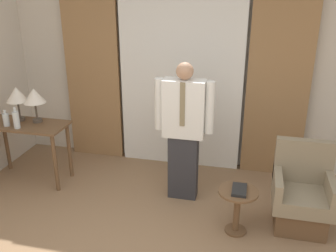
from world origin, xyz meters
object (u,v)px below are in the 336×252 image
(desk, at_px, (27,134))
(bottle_by_lamp, at_px, (6,119))
(side_table, at_px, (237,204))
(book, at_px, (239,190))
(table_lamp_left, at_px, (17,95))
(person, at_px, (184,128))
(table_lamp_right, at_px, (34,97))
(armchair, at_px, (301,197))
(bottle_near_edge, at_px, (16,119))

(desk, bearing_deg, bottle_by_lamp, -146.39)
(desk, bearing_deg, side_table, -10.81)
(bottle_by_lamp, distance_m, book, 2.95)
(desk, bearing_deg, table_lamp_left, 143.81)
(table_lamp_left, height_order, bottle_by_lamp, table_lamp_left)
(person, xyz_separation_m, book, (0.69, -0.57, -0.38))
(table_lamp_left, relative_size, table_lamp_right, 1.00)
(armchair, bearing_deg, bottle_by_lamp, 178.00)
(bottle_by_lamp, distance_m, armchair, 3.59)
(armchair, xyz_separation_m, book, (-0.65, -0.29, 0.17))
(person, height_order, side_table, person)
(desk, distance_m, bottle_by_lamp, 0.31)
(side_table, height_order, book, book)
(table_lamp_left, bearing_deg, armchair, -5.41)
(desk, height_order, bottle_near_edge, bottle_near_edge)
(side_table, bearing_deg, desk, 169.19)
(table_lamp_right, xyz_separation_m, armchair, (3.25, -0.33, -0.79))
(desk, xyz_separation_m, table_lamp_right, (0.12, 0.09, 0.48))
(desk, height_order, side_table, desk)
(desk, xyz_separation_m, armchair, (3.37, -0.24, -0.31))
(table_lamp_right, height_order, book, table_lamp_right)
(desk, relative_size, table_lamp_right, 2.39)
(desk, height_order, book, desk)
(book, bearing_deg, desk, 169.07)
(bottle_near_edge, height_order, book, bottle_near_edge)
(table_lamp_right, bearing_deg, bottle_near_edge, -117.86)
(table_lamp_left, bearing_deg, person, -1.12)
(desk, distance_m, person, 2.05)
(table_lamp_right, distance_m, side_table, 2.78)
(table_lamp_right, height_order, bottle_by_lamp, table_lamp_right)
(table_lamp_right, bearing_deg, table_lamp_left, 180.00)
(person, xyz_separation_m, armchair, (1.34, -0.29, -0.56))
(bottle_by_lamp, height_order, side_table, bottle_by_lamp)
(book, bearing_deg, table_lamp_left, 167.79)
(armchair, bearing_deg, person, 167.81)
(table_lamp_left, xyz_separation_m, bottle_by_lamp, (-0.05, -0.21, -0.25))
(side_table, bearing_deg, table_lamp_right, 166.79)
(table_lamp_left, height_order, book, table_lamp_left)
(table_lamp_left, bearing_deg, book, -12.21)
(side_table, relative_size, book, 2.00)
(table_lamp_right, distance_m, armchair, 3.36)
(bottle_by_lamp, xyz_separation_m, side_table, (2.89, -0.40, -0.54))
(bottle_near_edge, bearing_deg, book, -7.77)
(bottle_near_edge, relative_size, bottle_by_lamp, 1.32)
(table_lamp_right, bearing_deg, side_table, -13.21)
(table_lamp_left, distance_m, side_table, 3.01)
(table_lamp_right, bearing_deg, bottle_by_lamp, -145.31)
(table_lamp_right, distance_m, bottle_near_edge, 0.36)
(desk, distance_m, table_lamp_left, 0.51)
(armchair, bearing_deg, bottle_near_edge, 178.52)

